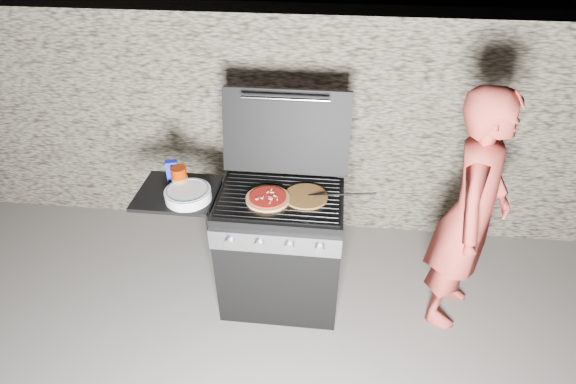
# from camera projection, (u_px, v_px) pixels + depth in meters

# --- Properties ---
(ground) EXTENTS (50.00, 50.00, 0.00)m
(ground) POSITION_uv_depth(u_px,v_px,m) (281.00, 295.00, 3.35)
(ground) COLOR #666058
(stone_wall) EXTENTS (8.00, 0.35, 1.80)m
(stone_wall) POSITION_uv_depth(u_px,v_px,m) (296.00, 123.00, 3.68)
(stone_wall) COLOR gray
(stone_wall) RESTS_ON ground
(gas_grill) EXTENTS (1.34, 0.79, 0.91)m
(gas_grill) POSITION_uv_depth(u_px,v_px,m) (245.00, 247.00, 3.11)
(gas_grill) COLOR black
(gas_grill) RESTS_ON ground
(pizza_topped) EXTENTS (0.28, 0.28, 0.03)m
(pizza_topped) POSITION_uv_depth(u_px,v_px,m) (268.00, 198.00, 2.79)
(pizza_topped) COLOR tan
(pizza_topped) RESTS_ON gas_grill
(pizza_plain) EXTENTS (0.32, 0.32, 0.01)m
(pizza_plain) POSITION_uv_depth(u_px,v_px,m) (306.00, 196.00, 2.81)
(pizza_plain) COLOR #B17E38
(pizza_plain) RESTS_ON gas_grill
(sauce_jar) EXTENTS (0.13, 0.13, 0.15)m
(sauce_jar) POSITION_uv_depth(u_px,v_px,m) (180.00, 178.00, 2.87)
(sauce_jar) COLOR #871E00
(sauce_jar) RESTS_ON gas_grill
(blue_carton) EXTENTS (0.09, 0.06, 0.16)m
(blue_carton) POSITION_uv_depth(u_px,v_px,m) (173.00, 172.00, 2.92)
(blue_carton) COLOR #0F1EAE
(blue_carton) RESTS_ON gas_grill
(plate_stack) EXTENTS (0.33, 0.33, 0.07)m
(plate_stack) POSITION_uv_depth(u_px,v_px,m) (188.00, 195.00, 2.80)
(plate_stack) COLOR silver
(plate_stack) RESTS_ON gas_grill
(person) EXTENTS (0.61, 0.72, 1.68)m
(person) POSITION_uv_depth(u_px,v_px,m) (470.00, 215.00, 2.79)
(person) COLOR #BB3D33
(person) RESTS_ON ground
(tongs) EXTENTS (0.43, 0.05, 0.09)m
(tongs) POSITION_uv_depth(u_px,v_px,m) (340.00, 195.00, 2.77)
(tongs) COLOR black
(tongs) RESTS_ON gas_grill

